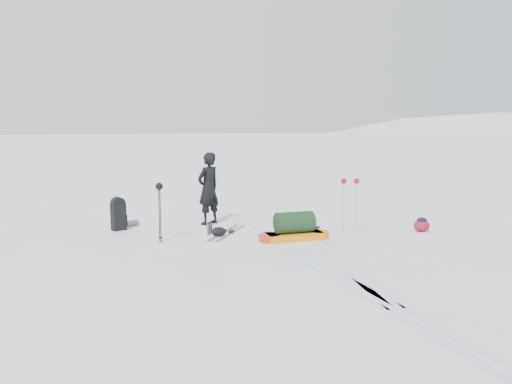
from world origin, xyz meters
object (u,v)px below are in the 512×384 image
(skier, at_px, (208,188))
(ski_poles_black, at_px, (159,194))
(pulk_sled, at_px, (294,229))
(expedition_rucksack, at_px, (120,214))

(skier, relative_size, ski_poles_black, 1.41)
(pulk_sled, bearing_deg, skier, 122.60)
(skier, xyz_separation_m, ski_poles_black, (-1.34, -1.53, 0.14))
(skier, bearing_deg, pulk_sled, 91.01)
(pulk_sled, distance_m, ski_poles_black, 2.94)
(skier, distance_m, ski_poles_black, 2.04)
(pulk_sled, height_order, ski_poles_black, ski_poles_black)
(ski_poles_black, bearing_deg, pulk_sled, 8.51)
(skier, distance_m, pulk_sled, 2.66)
(expedition_rucksack, bearing_deg, ski_poles_black, -85.40)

